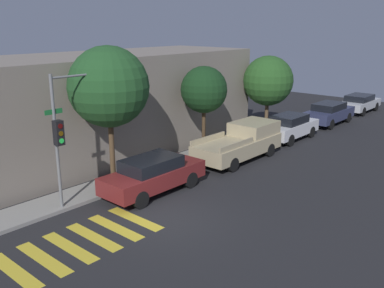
% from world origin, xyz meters
% --- Properties ---
extents(ground_plane, '(60.00, 60.00, 0.00)m').
position_xyz_m(ground_plane, '(0.00, 0.00, 0.00)').
color(ground_plane, black).
extents(sidewalk, '(26.00, 1.68, 0.14)m').
position_xyz_m(sidewalk, '(0.00, 4.04, 0.07)').
color(sidewalk, gray).
rests_on(sidewalk, ground).
extents(building_row, '(26.00, 6.00, 5.29)m').
position_xyz_m(building_row, '(0.00, 8.28, 2.65)').
color(building_row, slate).
rests_on(building_row, ground).
extents(crosswalk, '(4.99, 2.60, 0.00)m').
position_xyz_m(crosswalk, '(-2.95, 0.80, 0.00)').
color(crosswalk, gold).
rests_on(crosswalk, ground).
extents(traffic_light_pole, '(2.42, 0.56, 5.12)m').
position_xyz_m(traffic_light_pole, '(-1.54, 3.37, 3.40)').
color(traffic_light_pole, slate).
rests_on(traffic_light_pole, ground).
extents(sedan_near_corner, '(4.62, 1.75, 1.55)m').
position_xyz_m(sedan_near_corner, '(1.48, 2.10, 0.82)').
color(sedan_near_corner, maroon).
rests_on(sedan_near_corner, ground).
extents(pickup_truck, '(5.30, 2.06, 1.78)m').
position_xyz_m(pickup_truck, '(7.81, 2.10, 0.90)').
color(pickup_truck, tan).
rests_on(pickup_truck, ground).
extents(sedan_middle, '(4.25, 1.76, 1.53)m').
position_xyz_m(sedan_middle, '(12.83, 2.10, 0.81)').
color(sedan_middle, silver).
rests_on(sedan_middle, ground).
extents(sedan_far_end, '(4.63, 1.82, 1.51)m').
position_xyz_m(sedan_far_end, '(18.36, 2.10, 0.81)').
color(sedan_far_end, '#2D3351').
rests_on(sedan_far_end, ground).
extents(sedan_tail_of_row, '(4.47, 1.86, 1.40)m').
position_xyz_m(sedan_tail_of_row, '(23.98, 2.10, 0.75)').
color(sedan_tail_of_row, '#B7BABF').
rests_on(sedan_tail_of_row, ground).
extents(tree_near_corner, '(3.33, 3.33, 5.99)m').
position_xyz_m(tree_near_corner, '(0.87, 3.96, 4.31)').
color(tree_near_corner, '#4C3823').
rests_on(tree_near_corner, ground).
extents(tree_midblock, '(2.42, 2.42, 4.74)m').
position_xyz_m(tree_midblock, '(6.94, 3.96, 3.51)').
color(tree_midblock, '#42301E').
rests_on(tree_midblock, ground).
extents(tree_far_end, '(3.09, 3.09, 4.93)m').
position_xyz_m(tree_far_end, '(13.15, 3.96, 3.37)').
color(tree_far_end, brown).
rests_on(tree_far_end, ground).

